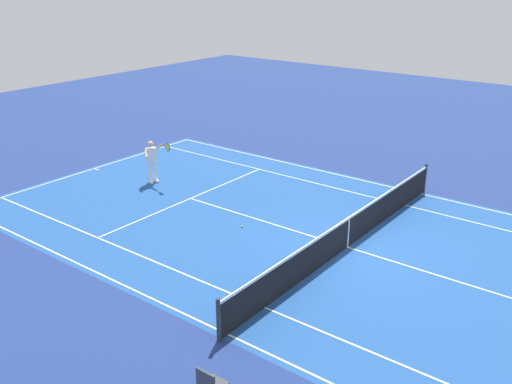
# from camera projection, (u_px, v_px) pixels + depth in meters

# --- Properties ---
(ground_plane) EXTENTS (60.00, 60.00, 0.00)m
(ground_plane) POSITION_uv_depth(u_px,v_px,m) (347.00, 247.00, 16.91)
(ground_plane) COLOR navy
(court_slab) EXTENTS (24.20, 11.40, 0.00)m
(court_slab) POSITION_uv_depth(u_px,v_px,m) (347.00, 247.00, 16.91)
(court_slab) COLOR #1E4C93
(court_slab) RESTS_ON ground_plane
(court_line_markings) EXTENTS (23.85, 11.05, 0.01)m
(court_line_markings) POSITION_uv_depth(u_px,v_px,m) (347.00, 247.00, 16.91)
(court_line_markings) COLOR white
(court_line_markings) RESTS_ON ground_plane
(tennis_net) EXTENTS (0.10, 11.70, 1.08)m
(tennis_net) POSITION_uv_depth(u_px,v_px,m) (348.00, 232.00, 16.73)
(tennis_net) COLOR #2D2D33
(tennis_net) RESTS_ON ground_plane
(tennis_player_near) EXTENTS (1.17, 0.74, 1.70)m
(tennis_player_near) POSITION_uv_depth(u_px,v_px,m) (152.00, 159.00, 21.80)
(tennis_player_near) COLOR white
(tennis_player_near) RESTS_ON ground_plane
(tennis_ball) EXTENTS (0.07, 0.07, 0.07)m
(tennis_ball) POSITION_uv_depth(u_px,v_px,m) (242.00, 226.00, 18.20)
(tennis_ball) COLOR #CCE01E
(tennis_ball) RESTS_ON ground_plane
(spectator_chair_3) EXTENTS (0.44, 0.44, 0.88)m
(spectator_chair_3) POSITION_uv_depth(u_px,v_px,m) (210.00, 384.00, 10.52)
(spectator_chair_3) COLOR #38383D
(spectator_chair_3) RESTS_ON ground_plane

